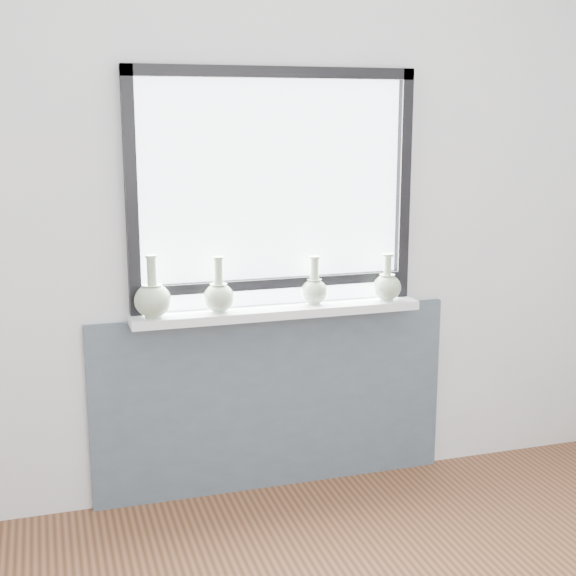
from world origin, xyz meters
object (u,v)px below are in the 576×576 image
object	(u,v)px
windowsill	(277,311)
vase_a	(153,298)
vase_b	(219,295)
vase_d	(387,285)
vase_c	(314,289)

from	to	relation	value
windowsill	vase_a	bearing A→B (deg)	-177.69
vase_b	vase_d	world-z (taller)	vase_b
windowsill	vase_c	world-z (taller)	vase_c
windowsill	vase_d	distance (m)	0.53
vase_c	vase_d	xyz separation A→B (m)	(0.35, -0.03, -0.00)
windowsill	vase_a	xyz separation A→B (m)	(-0.56, -0.02, 0.10)
vase_d	vase_a	bearing A→B (deg)	-179.95
vase_a	vase_b	distance (m)	0.29
windowsill	vase_d	xyz separation A→B (m)	(0.52, -0.02, 0.09)
windowsill	vase_b	xyz separation A→B (m)	(-0.27, -0.01, 0.10)
vase_c	vase_d	bearing A→B (deg)	-4.90
vase_a	vase_c	world-z (taller)	vase_a
vase_b	vase_d	bearing A→B (deg)	-0.72
vase_b	vase_c	size ratio (longest dim) A/B	1.11
windowsill	vase_b	world-z (taller)	vase_b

